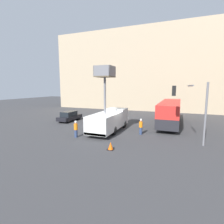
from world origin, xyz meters
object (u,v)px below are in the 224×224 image
(traffic_cone_near_truck, at_px, (111,146))
(parked_car_curbside, at_px, (70,116))
(utility_truck, at_px, (109,119))
(road_worker_directing, at_px, (141,127))
(road_worker_near_truck, at_px, (76,129))
(traffic_light_pole, at_px, (194,103))
(city_bus, at_px, (170,111))

(traffic_cone_near_truck, height_order, parked_car_curbside, parked_car_curbside)
(utility_truck, xyz_separation_m, road_worker_directing, (3.74, 0.03, -0.61))
(road_worker_near_truck, bearing_deg, road_worker_directing, 114.51)
(parked_car_curbside, bearing_deg, traffic_light_pole, -17.50)
(road_worker_directing, bearing_deg, traffic_light_pole, -127.01)
(traffic_cone_near_truck, distance_m, parked_car_curbside, 13.79)
(city_bus, bearing_deg, utility_truck, 128.56)
(road_worker_near_truck, distance_m, road_worker_directing, 6.96)
(parked_car_curbside, bearing_deg, utility_truck, -23.97)
(road_worker_near_truck, distance_m, traffic_cone_near_truck, 5.12)
(road_worker_directing, bearing_deg, road_worker_near_truck, 102.83)
(city_bus, distance_m, traffic_light_pole, 8.95)
(utility_truck, distance_m, parked_car_curbside, 8.76)
(traffic_cone_near_truck, bearing_deg, road_worker_near_truck, 156.65)
(utility_truck, height_order, road_worker_near_truck, utility_truck)
(city_bus, distance_m, road_worker_directing, 7.25)
(city_bus, height_order, road_worker_directing, city_bus)
(traffic_light_pole, xyz_separation_m, road_worker_directing, (-4.97, 1.75, -2.89))
(city_bus, bearing_deg, traffic_cone_near_truck, 154.09)
(city_bus, relative_size, road_worker_directing, 6.86)
(city_bus, relative_size, traffic_cone_near_truck, 18.70)
(traffic_light_pole, height_order, road_worker_directing, traffic_light_pole)
(road_worker_near_truck, xyz_separation_m, road_worker_directing, (6.00, 3.53, -0.00))
(utility_truck, xyz_separation_m, road_worker_near_truck, (-2.26, -3.49, -0.61))
(utility_truck, distance_m, traffic_cone_near_truck, 6.13)
(parked_car_curbside, bearing_deg, city_bus, 12.48)
(traffic_light_pole, height_order, road_worker_near_truck, traffic_light_pole)
(utility_truck, distance_m, road_worker_near_truck, 4.20)
(utility_truck, relative_size, parked_car_curbside, 1.68)
(road_worker_directing, xyz_separation_m, traffic_cone_near_truck, (-1.33, -5.54, -0.57))
(road_worker_near_truck, distance_m, parked_car_curbside, 9.07)
(traffic_light_pole, relative_size, traffic_cone_near_truck, 8.70)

